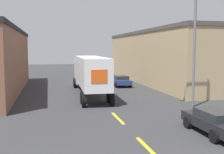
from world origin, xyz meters
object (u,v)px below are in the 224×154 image
at_px(street_lamp, 190,44).
at_px(parked_car_right_far, 121,80).
at_px(semi_truck, 89,71).
at_px(parked_car_right_near, 215,121).

bearing_deg(street_lamp, parked_car_right_far, 98.65).
height_order(semi_truck, street_lamp, street_lamp).
height_order(parked_car_right_far, parked_car_right_near, same).
distance_m(semi_truck, parked_car_right_near, 15.83).
relative_size(semi_truck, parked_car_right_near, 3.27).
bearing_deg(semi_truck, parked_car_right_far, 51.33).
distance_m(parked_car_right_far, parked_car_right_near, 20.57).
relative_size(semi_truck, street_lamp, 1.67).
distance_m(parked_car_right_near, street_lamp, 8.41).
distance_m(semi_truck, parked_car_right_far, 7.50).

